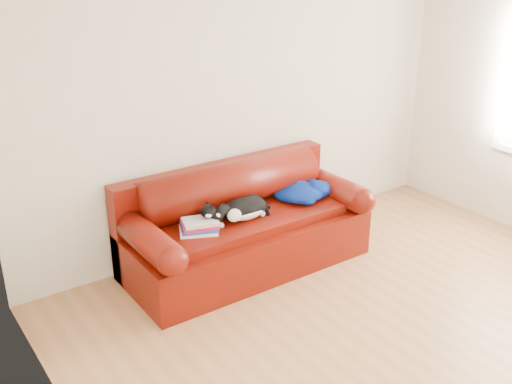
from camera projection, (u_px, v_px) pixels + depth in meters
ground at (403, 335)px, 4.33m from camera, size 4.50×4.50×0.00m
room_shell at (440, 107)px, 3.77m from camera, size 4.52×4.02×2.61m
sofa_base at (246, 241)px, 5.18m from camera, size 2.10×0.90×0.50m
sofa_back at (231, 200)px, 5.25m from camera, size 2.10×1.01×0.88m
book_stack at (199, 226)px, 4.75m from camera, size 0.36×0.33×0.10m
cat at (244, 209)px, 4.96m from camera, size 0.62×0.35×0.22m
blanket at (303, 191)px, 5.36m from camera, size 0.53×0.42×0.16m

